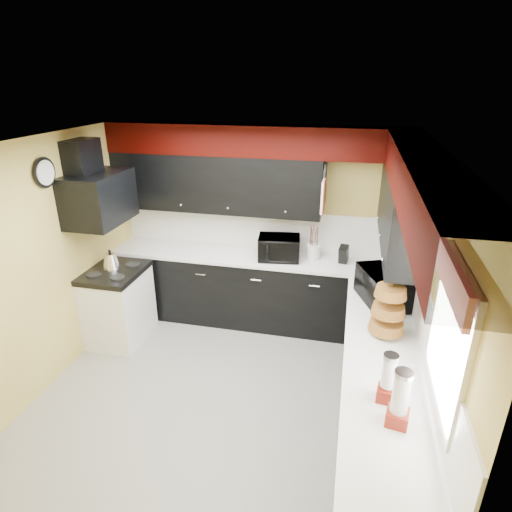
% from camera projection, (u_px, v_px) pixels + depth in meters
% --- Properties ---
extents(ground, '(3.60, 3.60, 0.00)m').
position_uv_depth(ground, '(220.00, 396.00, 4.36)').
color(ground, gray).
rests_on(ground, ground).
extents(wall_back, '(3.60, 0.06, 2.50)m').
position_uv_depth(wall_back, '(259.00, 224.00, 5.48)').
color(wall_back, '#E0C666').
rests_on(wall_back, ground).
extents(wall_right, '(0.06, 3.60, 2.50)m').
position_uv_depth(wall_right, '(425.00, 309.00, 3.50)').
color(wall_right, '#E0C666').
rests_on(wall_right, ground).
extents(wall_left, '(0.06, 3.60, 2.50)m').
position_uv_depth(wall_left, '(42.00, 268.00, 4.24)').
color(wall_left, '#E0C666').
rests_on(wall_left, ground).
extents(ceiling, '(3.60, 3.60, 0.06)m').
position_uv_depth(ceiling, '(210.00, 146.00, 3.38)').
color(ceiling, white).
rests_on(ceiling, wall_back).
extents(cab_back, '(3.60, 0.60, 0.90)m').
position_uv_depth(cab_back, '(253.00, 290.00, 5.53)').
color(cab_back, black).
rests_on(cab_back, ground).
extents(cab_right, '(0.60, 3.00, 0.90)m').
position_uv_depth(cab_right, '(378.00, 405.00, 3.60)').
color(cab_right, black).
rests_on(cab_right, ground).
extents(counter_back, '(3.62, 0.64, 0.04)m').
position_uv_depth(counter_back, '(253.00, 257.00, 5.34)').
color(counter_back, white).
rests_on(counter_back, cab_back).
extents(counter_right, '(0.64, 3.02, 0.04)m').
position_uv_depth(counter_right, '(384.00, 359.00, 3.42)').
color(counter_right, white).
rests_on(counter_right, cab_right).
extents(splash_back, '(3.60, 0.02, 0.50)m').
position_uv_depth(splash_back, '(258.00, 229.00, 5.50)').
color(splash_back, white).
rests_on(splash_back, counter_back).
extents(splash_right, '(0.02, 3.60, 0.50)m').
position_uv_depth(splash_right, '(423.00, 315.00, 3.53)').
color(splash_right, white).
rests_on(splash_right, counter_right).
extents(upper_back, '(2.60, 0.35, 0.70)m').
position_uv_depth(upper_back, '(216.00, 183.00, 5.22)').
color(upper_back, black).
rests_on(upper_back, wall_back).
extents(upper_right, '(0.35, 1.80, 0.70)m').
position_uv_depth(upper_right, '(403.00, 211.00, 4.13)').
color(upper_right, black).
rests_on(upper_right, wall_right).
extents(soffit_back, '(3.60, 0.36, 0.35)m').
position_uv_depth(soffit_back, '(256.00, 140.00, 4.90)').
color(soffit_back, black).
rests_on(soffit_back, wall_back).
extents(soffit_right, '(0.36, 3.24, 0.35)m').
position_uv_depth(soffit_right, '(425.00, 183.00, 2.96)').
color(soffit_right, black).
rests_on(soffit_right, wall_right).
extents(stove, '(0.60, 0.75, 0.86)m').
position_uv_depth(stove, '(119.00, 307.00, 5.17)').
color(stove, white).
rests_on(stove, ground).
extents(cooktop, '(0.62, 0.77, 0.06)m').
position_uv_depth(cooktop, '(114.00, 272.00, 4.99)').
color(cooktop, black).
rests_on(cooktop, stove).
extents(hood, '(0.50, 0.78, 0.55)m').
position_uv_depth(hood, '(99.00, 198.00, 4.65)').
color(hood, black).
rests_on(hood, wall_left).
extents(hood_duct, '(0.24, 0.40, 0.40)m').
position_uv_depth(hood_duct, '(82.00, 159.00, 4.52)').
color(hood_duct, black).
rests_on(hood_duct, wall_left).
extents(window, '(0.03, 0.86, 0.96)m').
position_uv_depth(window, '(450.00, 338.00, 2.58)').
color(window, white).
rests_on(window, wall_right).
extents(valance, '(0.04, 0.88, 0.20)m').
position_uv_depth(valance, '(452.00, 278.00, 2.43)').
color(valance, red).
rests_on(valance, wall_right).
extents(pan_top, '(0.03, 0.22, 0.40)m').
position_uv_depth(pan_top, '(325.00, 173.00, 4.80)').
color(pan_top, black).
rests_on(pan_top, upper_back).
extents(pan_mid, '(0.03, 0.28, 0.46)m').
position_uv_depth(pan_mid, '(323.00, 198.00, 4.78)').
color(pan_mid, black).
rests_on(pan_mid, upper_back).
extents(pan_low, '(0.03, 0.24, 0.42)m').
position_uv_depth(pan_low, '(325.00, 194.00, 5.03)').
color(pan_low, black).
rests_on(pan_low, upper_back).
extents(cut_board, '(0.03, 0.26, 0.35)m').
position_uv_depth(cut_board, '(323.00, 196.00, 4.65)').
color(cut_board, white).
rests_on(cut_board, upper_back).
extents(baskets, '(0.27, 0.27, 0.50)m').
position_uv_depth(baskets, '(388.00, 309.00, 3.63)').
color(baskets, brown).
rests_on(baskets, upper_right).
extents(clock, '(0.03, 0.30, 0.30)m').
position_uv_depth(clock, '(44.00, 173.00, 4.11)').
color(clock, black).
rests_on(clock, wall_left).
extents(deco_plate, '(0.03, 0.24, 0.24)m').
position_uv_depth(deco_plate, '(451.00, 202.00, 2.80)').
color(deco_plate, white).
rests_on(deco_plate, wall_right).
extents(toaster_oven, '(0.54, 0.47, 0.29)m').
position_uv_depth(toaster_oven, '(279.00, 248.00, 5.18)').
color(toaster_oven, black).
rests_on(toaster_oven, counter_back).
extents(microwave, '(0.59, 0.69, 0.32)m').
position_uv_depth(microwave, '(385.00, 287.00, 4.18)').
color(microwave, black).
rests_on(microwave, counter_right).
extents(utensil_crock, '(0.21, 0.21, 0.18)m').
position_uv_depth(utensil_crock, '(313.00, 252.00, 5.20)').
color(utensil_crock, silver).
rests_on(utensil_crock, counter_back).
extents(knife_block, '(0.12, 0.15, 0.22)m').
position_uv_depth(knife_block, '(344.00, 255.00, 5.08)').
color(knife_block, black).
rests_on(knife_block, counter_back).
extents(kettle, '(0.22, 0.22, 0.18)m').
position_uv_depth(kettle, '(111.00, 261.00, 5.00)').
color(kettle, silver).
rests_on(kettle, cooktop).
extents(dispenser_a, '(0.14, 0.14, 0.33)m').
position_uv_depth(dispenser_a, '(388.00, 380.00, 2.90)').
color(dispenser_a, '#5E0D11').
rests_on(dispenser_a, counter_right).
extents(dispenser_b, '(0.16, 0.16, 0.38)m').
position_uv_depth(dispenser_b, '(400.00, 400.00, 2.69)').
color(dispenser_b, '#720403').
rests_on(dispenser_b, counter_right).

